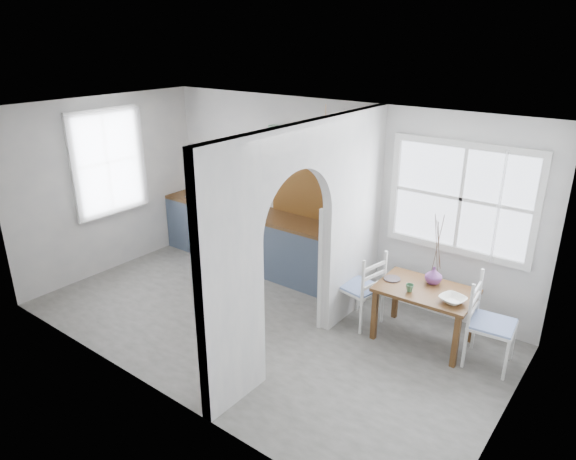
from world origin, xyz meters
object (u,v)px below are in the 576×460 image
Objects in this scene: chair_right at (493,324)px; kettle at (331,223)px; dining_table at (423,315)px; chair_left at (360,287)px; vase at (434,275)px.

kettle reaches higher than chair_right.
dining_table is at bearing 84.19° from chair_right.
chair_left is 1.06m from kettle.
kettle is at bearing -111.97° from chair_left.
vase is (0.81, 0.27, 0.29)m from chair_left.
dining_table is 0.48m from vase.
chair_left is 0.96× the size of chair_right.
dining_table is 0.82m from chair_left.
kettle is 1.02× the size of vase.
chair_left is 0.90m from vase.
kettle is (-1.58, 0.42, 0.67)m from dining_table.
vase is (0.00, 0.18, 0.44)m from dining_table.
chair_right reaches higher than chair_left.
vase reaches higher than dining_table.
chair_left is at bearing -175.77° from dining_table.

